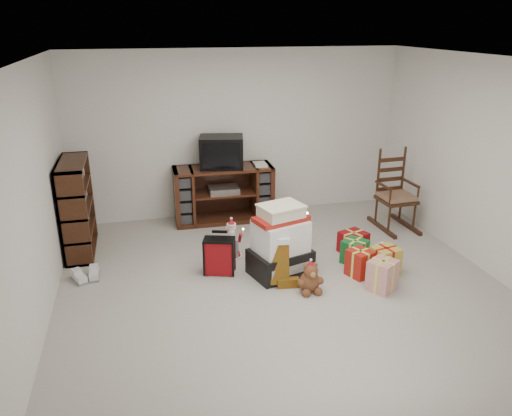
# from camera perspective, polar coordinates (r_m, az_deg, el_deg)

# --- Properties ---
(room) EXTENTS (5.01, 5.01, 2.51)m
(room) POSITION_cam_1_polar(r_m,az_deg,el_deg) (5.26, 3.39, 2.80)
(room) COLOR #ABA79D
(room) RESTS_ON ground
(tv_stand) EXTENTS (1.47, 0.55, 0.84)m
(tv_stand) POSITION_cam_1_polar(r_m,az_deg,el_deg) (7.50, -3.73, 1.64)
(tv_stand) COLOR #472014
(tv_stand) RESTS_ON floor
(bookshelf) EXTENTS (0.33, 1.00, 1.22)m
(bookshelf) POSITION_cam_1_polar(r_m,az_deg,el_deg) (6.81, -19.74, -0.10)
(bookshelf) COLOR #3B2010
(bookshelf) RESTS_ON floor
(rocking_chair) EXTENTS (0.52, 0.82, 1.20)m
(rocking_chair) POSITION_cam_1_polar(r_m,az_deg,el_deg) (7.53, 15.51, 0.88)
(rocking_chair) COLOR #3B2010
(rocking_chair) RESTS_ON floor
(gift_pile) EXTENTS (0.80, 0.67, 0.86)m
(gift_pile) POSITION_cam_1_polar(r_m,az_deg,el_deg) (5.90, 2.82, -4.25)
(gift_pile) COLOR black
(gift_pile) RESTS_ON floor
(red_suitcase) EXTENTS (0.38, 0.28, 0.53)m
(red_suitcase) POSITION_cam_1_polar(r_m,az_deg,el_deg) (5.98, -4.20, -5.50)
(red_suitcase) COLOR maroon
(red_suitcase) RESTS_ON floor
(stocking) EXTENTS (0.29, 0.15, 0.59)m
(stocking) POSITION_cam_1_polar(r_m,az_deg,el_deg) (5.67, 2.71, -6.27)
(stocking) COLOR #0C6F13
(stocking) RESTS_ON floor
(teddy_bear) EXTENTS (0.24, 0.21, 0.35)m
(teddy_bear) POSITION_cam_1_polar(r_m,az_deg,el_deg) (5.65, 6.17, -8.08)
(teddy_bear) COLOR brown
(teddy_bear) RESTS_ON floor
(santa_figurine) EXTENTS (0.33, 0.31, 0.67)m
(santa_figurine) POSITION_cam_1_polar(r_m,az_deg,el_deg) (6.63, 4.13, -2.50)
(santa_figurine) COLOR #A7121D
(santa_figurine) RESTS_ON floor
(mrs_claus_figurine) EXTENTS (0.26, 0.25, 0.54)m
(mrs_claus_figurine) POSITION_cam_1_polar(r_m,az_deg,el_deg) (6.36, -2.80, -3.99)
(mrs_claus_figurine) COLOR #A7121D
(mrs_claus_figurine) RESTS_ON floor
(sneaker_pair) EXTENTS (0.34, 0.29, 0.09)m
(sneaker_pair) POSITION_cam_1_polar(r_m,az_deg,el_deg) (6.23, -18.79, -7.36)
(sneaker_pair) COLOR silver
(sneaker_pair) RESTS_ON floor
(gift_cluster) EXTENTS (0.82, 1.14, 0.28)m
(gift_cluster) POSITION_cam_1_polar(r_m,az_deg,el_deg) (6.26, 12.78, -5.65)
(gift_cluster) COLOR #A31C12
(gift_cluster) RESTS_ON floor
(crt_television) EXTENTS (0.70, 0.56, 0.46)m
(crt_television) POSITION_cam_1_polar(r_m,az_deg,el_deg) (7.31, -3.95, 6.41)
(crt_television) COLOR black
(crt_television) RESTS_ON tv_stand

